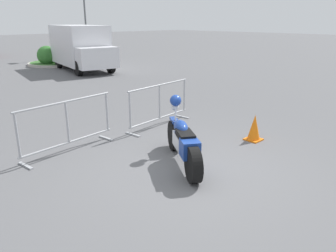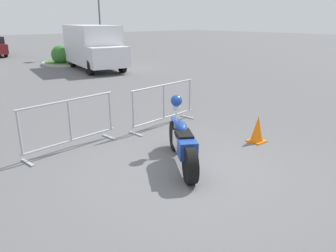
# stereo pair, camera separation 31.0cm
# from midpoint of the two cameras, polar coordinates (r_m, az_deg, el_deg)

# --- Properties ---
(ground_plane) EXTENTS (120.00, 120.00, 0.00)m
(ground_plane) POSITION_cam_midpoint_polar(r_m,az_deg,el_deg) (5.95, 2.19, -7.78)
(ground_plane) COLOR #5B5B5E
(motorcycle) EXTENTS (1.26, 1.86, 1.18)m
(motorcycle) POSITION_cam_midpoint_polar(r_m,az_deg,el_deg) (6.05, 1.14, -2.65)
(motorcycle) COLOR black
(motorcycle) RESTS_ON ground
(crowd_barrier_near) EXTENTS (2.15, 0.67, 1.07)m
(crowd_barrier_near) POSITION_cam_midpoint_polar(r_m,az_deg,el_deg) (6.94, -18.33, 0.03)
(crowd_barrier_near) COLOR #9EA0A5
(crowd_barrier_near) RESTS_ON ground
(crowd_barrier_far) EXTENTS (2.15, 0.67, 1.07)m
(crowd_barrier_far) POSITION_cam_midpoint_polar(r_m,az_deg,el_deg) (8.26, -2.55, 3.74)
(crowd_barrier_far) COLOR #9EA0A5
(crowd_barrier_far) RESTS_ON ground
(delivery_van) EXTENTS (2.79, 5.26, 2.31)m
(delivery_van) POSITION_cam_midpoint_polar(r_m,az_deg,el_deg) (18.48, -15.44, 13.23)
(delivery_van) COLOR silver
(delivery_van) RESTS_ON ground
(planter_island) EXTENTS (3.38, 3.38, 1.21)m
(planter_island) POSITION_cam_midpoint_polar(r_m,az_deg,el_deg) (21.25, -19.07, 11.23)
(planter_island) COLOR #ADA89E
(planter_island) RESTS_ON ground
(traffic_cone) EXTENTS (0.34, 0.34, 0.59)m
(traffic_cone) POSITION_cam_midpoint_polar(r_m,az_deg,el_deg) (7.52, 13.66, -0.32)
(traffic_cone) COLOR orange
(traffic_cone) RESTS_ON ground
(street_lamp) EXTENTS (0.36, 0.70, 5.68)m
(street_lamp) POSITION_cam_midpoint_polar(r_m,az_deg,el_deg) (24.66, -14.78, 20.09)
(street_lamp) COLOR #595B60
(street_lamp) RESTS_ON ground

